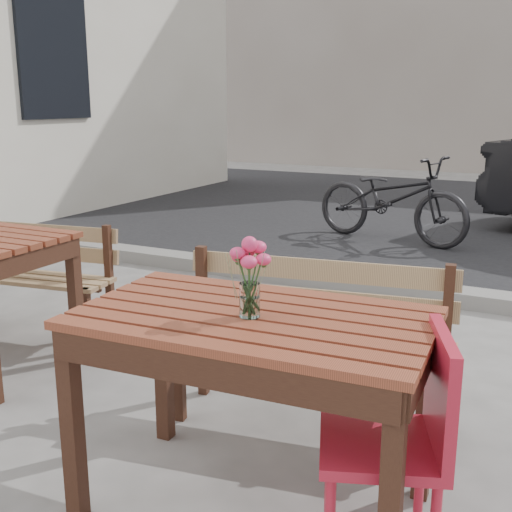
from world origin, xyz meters
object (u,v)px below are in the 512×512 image
(red_chair, at_px, (405,431))
(main_table, at_px, (253,347))
(bicycle, at_px, (391,198))
(main_vase, at_px, (250,267))

(red_chair, bearing_deg, main_table, -112.16)
(main_table, relative_size, bicycle, 0.72)
(main_table, height_order, main_vase, main_vase)
(red_chair, height_order, bicycle, bicycle)
(main_table, xyz_separation_m, red_chair, (0.58, -0.02, -0.18))
(main_table, distance_m, bicycle, 5.06)
(main_vase, bearing_deg, main_table, 96.70)
(main_vase, height_order, bicycle, main_vase)
(main_vase, bearing_deg, red_chair, 1.61)
(red_chair, height_order, main_vase, main_vase)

